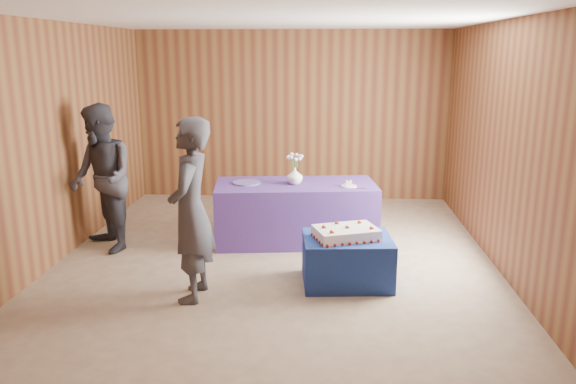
# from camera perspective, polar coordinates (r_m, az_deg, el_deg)

# --- Properties ---
(ground) EXTENTS (6.00, 6.00, 0.00)m
(ground) POSITION_cam_1_polar(r_m,az_deg,el_deg) (6.52, -1.32, -7.13)
(ground) COLOR gray
(ground) RESTS_ON ground
(room_shell) EXTENTS (5.04, 6.04, 2.72)m
(room_shell) POSITION_cam_1_polar(r_m,az_deg,el_deg) (6.11, -1.42, 8.85)
(room_shell) COLOR brown
(room_shell) RESTS_ON ground
(cake_table) EXTENTS (0.96, 0.78, 0.50)m
(cake_table) POSITION_cam_1_polar(r_m,az_deg,el_deg) (5.91, 6.01, -6.90)
(cake_table) COLOR navy
(cake_table) RESTS_ON ground
(serving_table) EXTENTS (2.09, 1.13, 0.75)m
(serving_table) POSITION_cam_1_polar(r_m,az_deg,el_deg) (7.13, 0.77, -2.08)
(serving_table) COLOR #4D2F81
(serving_table) RESTS_ON ground
(sheet_cake) EXTENTS (0.76, 0.63, 0.15)m
(sheet_cake) POSITION_cam_1_polar(r_m,az_deg,el_deg) (5.78, 5.91, -4.16)
(sheet_cake) COLOR white
(sheet_cake) RESTS_ON cake_table
(vase) EXTENTS (0.22, 0.22, 0.21)m
(vase) POSITION_cam_1_polar(r_m,az_deg,el_deg) (7.00, 0.69, 1.66)
(vase) COLOR white
(vase) RESTS_ON serving_table
(flower_spray) EXTENTS (0.21, 0.21, 0.16)m
(flower_spray) POSITION_cam_1_polar(r_m,az_deg,el_deg) (6.95, 0.69, 3.60)
(flower_spray) COLOR #28662C
(flower_spray) RESTS_ON vase
(platter) EXTENTS (0.47, 0.47, 0.02)m
(platter) POSITION_cam_1_polar(r_m,az_deg,el_deg) (7.06, -4.24, 0.96)
(platter) COLOR #5F52A4
(platter) RESTS_ON serving_table
(plate) EXTENTS (0.24, 0.24, 0.01)m
(plate) POSITION_cam_1_polar(r_m,az_deg,el_deg) (6.93, 6.20, 0.61)
(plate) COLOR silver
(plate) RESTS_ON serving_table
(cake_slice) EXTENTS (0.07, 0.06, 0.08)m
(cake_slice) POSITION_cam_1_polar(r_m,az_deg,el_deg) (6.92, 6.21, 0.92)
(cake_slice) COLOR white
(cake_slice) RESTS_ON plate
(knife) EXTENTS (0.25, 0.10, 0.00)m
(knife) POSITION_cam_1_polar(r_m,az_deg,el_deg) (6.85, 6.92, 0.40)
(knife) COLOR #B6B6BB
(knife) RESTS_ON serving_table
(guest_left) EXTENTS (0.43, 0.65, 1.78)m
(guest_left) POSITION_cam_1_polar(r_m,az_deg,el_deg) (5.42, -9.85, -1.86)
(guest_left) COLOR #35363F
(guest_left) RESTS_ON ground
(guest_right) EXTENTS (1.07, 1.10, 1.78)m
(guest_right) POSITION_cam_1_polar(r_m,az_deg,el_deg) (7.04, -18.39, 1.31)
(guest_right) COLOR #31303A
(guest_right) RESTS_ON ground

